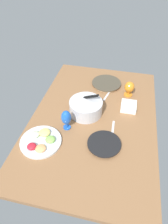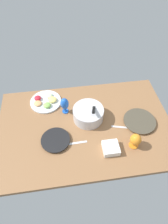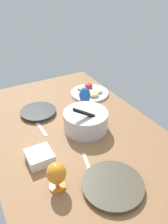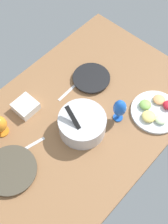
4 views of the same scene
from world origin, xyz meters
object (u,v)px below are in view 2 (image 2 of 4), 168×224
at_px(fruit_platter, 46,101).
at_px(hurricane_glass_blue, 65,104).
at_px(mixing_bowl, 88,114).
at_px(hurricane_glass_orange, 135,140).
at_px(dinner_plate_right, 139,121).
at_px(square_bowl_white, 111,148).
at_px(dinner_plate_left, 56,140).

xyz_separation_m(fruit_platter, hurricane_glass_blue, (0.19, -0.15, 0.09)).
bearing_deg(mixing_bowl, hurricane_glass_orange, -45.62).
distance_m(fruit_platter, hurricane_glass_blue, 0.25).
bearing_deg(hurricane_glass_orange, dinner_plate_right, 60.73).
xyz_separation_m(mixing_bowl, square_bowl_white, (0.13, -0.36, -0.03)).
distance_m(dinner_plate_left, square_bowl_white, 0.47).
xyz_separation_m(dinner_plate_right, mixing_bowl, (-0.46, 0.12, 0.05)).
bearing_deg(fruit_platter, square_bowl_white, -49.44).
height_order(mixing_bowl, hurricane_glass_orange, mixing_bowl).
height_order(dinner_plate_left, dinner_plate_right, same).
bearing_deg(mixing_bowl, dinner_plate_right, -13.92).
bearing_deg(hurricane_glass_blue, dinner_plate_left, -109.11).
bearing_deg(hurricane_glass_orange, square_bowl_white, -176.09).
bearing_deg(dinner_plate_right, hurricane_glass_orange, -119.27).
relative_size(dinner_plate_right, hurricane_glass_blue, 1.67).
bearing_deg(dinner_plate_left, hurricane_glass_orange, -11.72).
height_order(fruit_platter, hurricane_glass_orange, hurricane_glass_orange).
distance_m(hurricane_glass_blue, square_bowl_white, 0.58).
xyz_separation_m(dinner_plate_right, fruit_platter, (-0.86, 0.37, 0.00)).
relative_size(dinner_plate_right, mixing_bowl, 1.05).
distance_m(hurricane_glass_orange, square_bowl_white, 0.21).
height_order(hurricane_glass_blue, square_bowl_white, hurricane_glass_blue).
distance_m(dinner_plate_left, fruit_platter, 0.47).
height_order(dinner_plate_right, hurricane_glass_orange, hurricane_glass_orange).
xyz_separation_m(fruit_platter, hurricane_glass_orange, (0.73, -0.60, 0.07)).
bearing_deg(hurricane_glass_blue, mixing_bowl, -28.01).
relative_size(dinner_plate_left, fruit_platter, 0.81).
bearing_deg(dinner_plate_left, dinner_plate_right, 6.79).
xyz_separation_m(dinner_plate_left, dinner_plate_right, (0.78, 0.09, -0.00)).
distance_m(mixing_bowl, fruit_platter, 0.47).
distance_m(dinner_plate_right, hurricane_glass_blue, 0.71).
xyz_separation_m(dinner_plate_left, hurricane_glass_blue, (0.11, 0.32, 0.09)).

